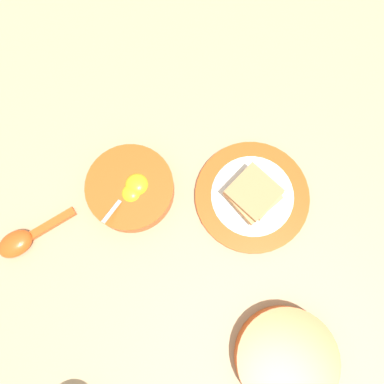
# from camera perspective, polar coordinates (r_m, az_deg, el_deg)

# --- Properties ---
(ground_plane) EXTENTS (3.00, 3.00, 0.00)m
(ground_plane) POSITION_cam_1_polar(r_m,az_deg,el_deg) (0.72, -4.09, -16.83)
(ground_plane) COLOR tan
(egg_bowl) EXTENTS (0.17, 0.17, 0.07)m
(egg_bowl) POSITION_cam_1_polar(r_m,az_deg,el_deg) (0.73, -9.25, 0.55)
(egg_bowl) COLOR #DB5119
(egg_bowl) RESTS_ON ground_plane
(toast_plate) EXTENTS (0.22, 0.22, 0.01)m
(toast_plate) POSITION_cam_1_polar(r_m,az_deg,el_deg) (0.74, 9.13, -0.64)
(toast_plate) COLOR #DB5119
(toast_plate) RESTS_ON ground_plane
(toast_sandwich) EXTENTS (0.11, 0.11, 0.04)m
(toast_sandwich) POSITION_cam_1_polar(r_m,az_deg,el_deg) (0.72, 9.43, -0.23)
(toast_sandwich) COLOR tan
(toast_sandwich) RESTS_ON toast_plate
(soup_spoon) EXTENTS (0.16, 0.07, 0.03)m
(soup_spoon) POSITION_cam_1_polar(r_m,az_deg,el_deg) (0.78, -24.49, -6.71)
(soup_spoon) COLOR #DB5119
(soup_spoon) RESTS_ON ground_plane
(congee_bowl) EXTENTS (0.18, 0.18, 0.04)m
(congee_bowl) POSITION_cam_1_polar(r_m,az_deg,el_deg) (0.73, 14.15, -23.44)
(congee_bowl) COLOR #DB5119
(congee_bowl) RESTS_ON ground_plane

